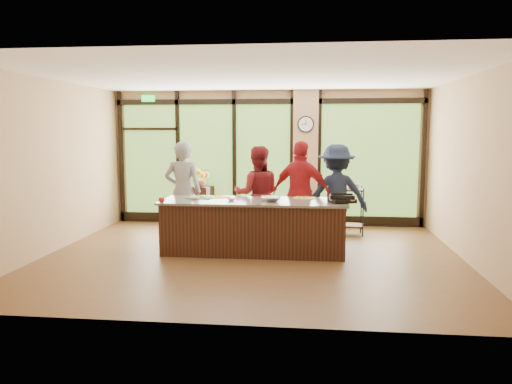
% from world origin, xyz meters
% --- Properties ---
extents(floor, '(7.00, 7.00, 0.00)m').
position_xyz_m(floor, '(0.00, 0.00, 0.00)').
color(floor, brown).
rests_on(floor, ground).
extents(ceiling, '(7.00, 7.00, 0.00)m').
position_xyz_m(ceiling, '(0.00, 0.00, 3.00)').
color(ceiling, white).
rests_on(ceiling, back_wall).
extents(back_wall, '(7.00, 0.00, 7.00)m').
position_xyz_m(back_wall, '(0.00, 3.00, 1.50)').
color(back_wall, tan).
rests_on(back_wall, floor).
extents(left_wall, '(0.00, 6.00, 6.00)m').
position_xyz_m(left_wall, '(-3.50, 0.00, 1.50)').
color(left_wall, tan).
rests_on(left_wall, floor).
extents(right_wall, '(0.00, 6.00, 6.00)m').
position_xyz_m(right_wall, '(3.50, 0.00, 1.50)').
color(right_wall, tan).
rests_on(right_wall, floor).
extents(window_wall, '(6.90, 0.12, 3.00)m').
position_xyz_m(window_wall, '(0.16, 2.95, 1.39)').
color(window_wall, tan).
rests_on(window_wall, floor).
extents(island_base, '(3.10, 1.00, 0.88)m').
position_xyz_m(island_base, '(0.00, 0.30, 0.44)').
color(island_base, '#321910').
rests_on(island_base, floor).
extents(countertop, '(3.20, 1.10, 0.04)m').
position_xyz_m(countertop, '(0.00, 0.30, 0.90)').
color(countertop, slate).
rests_on(countertop, island_base).
extents(wall_clock, '(0.36, 0.04, 0.36)m').
position_xyz_m(wall_clock, '(0.85, 2.87, 2.25)').
color(wall_clock, black).
rests_on(wall_clock, window_wall).
extents(cook_left, '(0.74, 0.52, 1.92)m').
position_xyz_m(cook_left, '(-1.45, 1.05, 0.96)').
color(cook_left, gray).
rests_on(cook_left, floor).
extents(cook_midleft, '(0.96, 0.79, 1.83)m').
position_xyz_m(cook_midleft, '(-0.03, 1.13, 0.92)').
color(cook_midleft, maroon).
rests_on(cook_midleft, floor).
extents(cook_midright, '(1.22, 0.82, 1.93)m').
position_xyz_m(cook_midright, '(0.80, 1.03, 0.97)').
color(cook_midright, maroon).
rests_on(cook_midright, floor).
extents(cook_right, '(1.30, 0.88, 1.87)m').
position_xyz_m(cook_right, '(1.45, 1.13, 0.93)').
color(cook_right, '#182035').
rests_on(cook_right, floor).
extents(roasting_pan, '(0.49, 0.45, 0.07)m').
position_xyz_m(roasting_pan, '(1.50, 0.17, 0.96)').
color(roasting_pan, black).
rests_on(roasting_pan, countertop).
extents(mixing_bowl, '(0.43, 0.43, 0.08)m').
position_xyz_m(mixing_bowl, '(0.31, 0.18, 0.96)').
color(mixing_bowl, silver).
rests_on(mixing_bowl, countertop).
extents(cutting_board_left, '(0.47, 0.37, 0.01)m').
position_xyz_m(cutting_board_left, '(-1.00, 0.48, 0.93)').
color(cutting_board_left, '#2D7C2F').
rests_on(cutting_board_left, countertop).
extents(cutting_board_center, '(0.46, 0.39, 0.01)m').
position_xyz_m(cutting_board_center, '(-0.67, 0.64, 0.93)').
color(cutting_board_center, yellow).
rests_on(cutting_board_center, countertop).
extents(cutting_board_right, '(0.42, 0.36, 0.01)m').
position_xyz_m(cutting_board_right, '(0.87, 0.65, 0.93)').
color(cutting_board_right, yellow).
rests_on(cutting_board_right, countertop).
extents(prep_bowl_near, '(0.17, 0.17, 0.04)m').
position_xyz_m(prep_bowl_near, '(-1.04, 0.27, 0.94)').
color(prep_bowl_near, white).
rests_on(prep_bowl_near, countertop).
extents(prep_bowl_mid, '(0.17, 0.17, 0.04)m').
position_xyz_m(prep_bowl_mid, '(-0.38, 0.20, 0.94)').
color(prep_bowl_mid, white).
rests_on(prep_bowl_mid, countertop).
extents(prep_bowl_far, '(0.14, 0.14, 0.03)m').
position_xyz_m(prep_bowl_far, '(0.21, 0.61, 0.94)').
color(prep_bowl_far, white).
rests_on(prep_bowl_far, countertop).
extents(red_ramekin, '(0.13, 0.13, 0.08)m').
position_xyz_m(red_ramekin, '(-1.50, -0.16, 0.96)').
color(red_ramekin, red).
rests_on(red_ramekin, countertop).
extents(flower_stand, '(0.52, 0.52, 0.87)m').
position_xyz_m(flower_stand, '(-1.46, 2.75, 0.43)').
color(flower_stand, '#321910').
rests_on(flower_stand, floor).
extents(flower_vase, '(0.31, 0.31, 0.27)m').
position_xyz_m(flower_vase, '(-1.46, 2.75, 1.00)').
color(flower_vase, '#957A51').
rests_on(flower_vase, flower_stand).
extents(bar_cart, '(0.81, 0.53, 1.05)m').
position_xyz_m(bar_cart, '(1.67, 1.98, 0.63)').
color(bar_cart, '#321910').
rests_on(bar_cart, floor).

